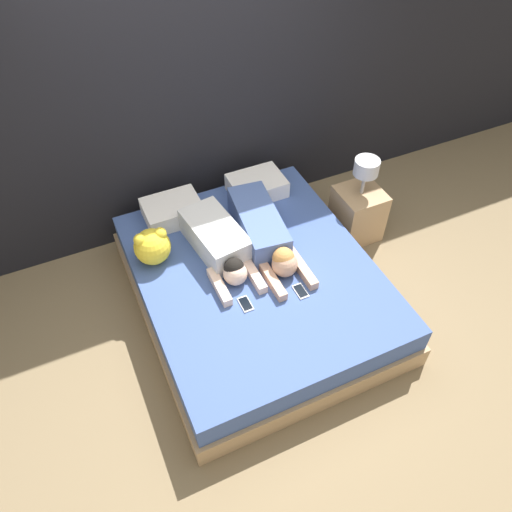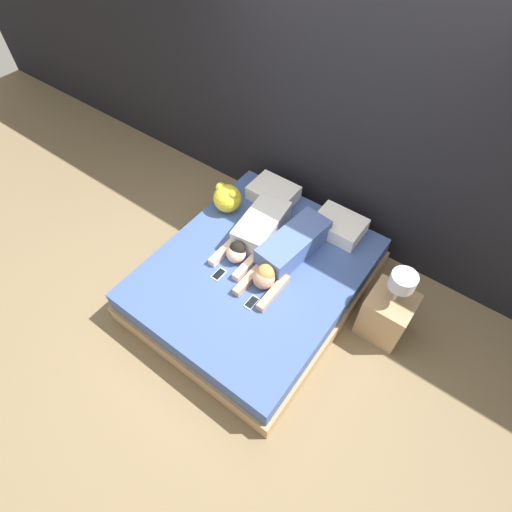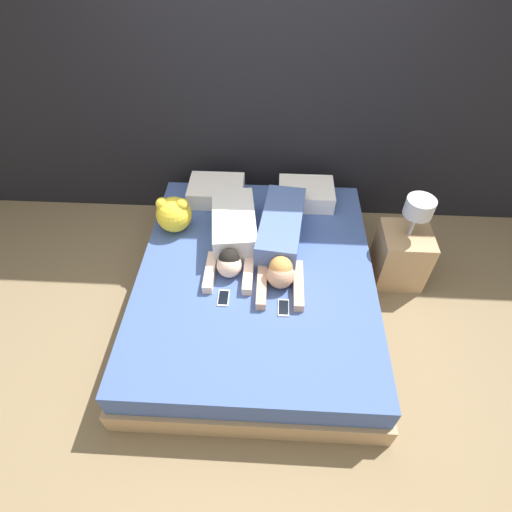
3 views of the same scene
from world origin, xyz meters
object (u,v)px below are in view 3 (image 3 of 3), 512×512
at_px(bed, 256,287).
at_px(person_right, 281,238).
at_px(nightstand, 402,253).
at_px(person_left, 233,233).
at_px(pillow_head_left, 216,191).
at_px(plush_toy, 174,214).
at_px(pillow_head_right, 306,194).
at_px(cell_phone_right, 283,308).
at_px(cell_phone_left, 223,298).

distance_m(bed, person_right, 0.44).
bearing_deg(nightstand, person_left, -176.26).
distance_m(pillow_head_left, plush_toy, 0.51).
bearing_deg(pillow_head_right, cell_phone_right, -98.96).
relative_size(pillow_head_left, cell_phone_left, 3.35).
xyz_separation_m(pillow_head_left, cell_phone_right, (0.60, -1.19, -0.07)).
relative_size(bed, pillow_head_left, 4.54).
bearing_deg(cell_phone_right, pillow_head_left, 117.00).
distance_m(bed, plush_toy, 0.89).
height_order(bed, cell_phone_left, cell_phone_left).
relative_size(cell_phone_left, cell_phone_right, 1.00).
xyz_separation_m(pillow_head_right, cell_phone_right, (-0.19, -1.19, -0.07)).
relative_size(plush_toy, nightstand, 0.36).
relative_size(person_right, nightstand, 1.32).
relative_size(pillow_head_left, nightstand, 0.56).
distance_m(pillow_head_left, person_left, 0.61).
xyz_separation_m(pillow_head_left, plush_toy, (-0.29, -0.41, 0.07)).
xyz_separation_m(person_right, plush_toy, (-0.87, 0.20, 0.04)).
bearing_deg(nightstand, bed, -163.12).
distance_m(cell_phone_left, nightstand, 1.55).
relative_size(pillow_head_left, plush_toy, 1.58).
height_order(pillow_head_right, cell_phone_right, pillow_head_right).
distance_m(pillow_head_left, nightstand, 1.67).
bearing_deg(plush_toy, pillow_head_left, 54.74).
bearing_deg(plush_toy, person_left, -18.00).
height_order(person_right, cell_phone_left, person_right).
bearing_deg(plush_toy, pillow_head_right, 20.77).
bearing_deg(person_right, cell_phone_left, -127.48).
distance_m(cell_phone_right, nightstand, 1.22).
bearing_deg(bed, nightstand, 16.88).
xyz_separation_m(bed, cell_phone_right, (0.21, -0.35, 0.22)).
height_order(pillow_head_left, nightstand, nightstand).
xyz_separation_m(person_left, cell_phone_left, (-0.02, -0.55, -0.11)).
xyz_separation_m(pillow_head_right, plush_toy, (-1.08, -0.41, 0.07)).
bearing_deg(cell_phone_left, pillow_head_right, 61.46).
bearing_deg(pillow_head_right, pillow_head_left, 180.00).
xyz_separation_m(bed, person_left, (-0.19, 0.27, 0.32)).
bearing_deg(cell_phone_left, plush_toy, 123.40).
bearing_deg(pillow_head_right, cell_phone_left, -118.54).
bearing_deg(pillow_head_right, nightstand, -31.05).
xyz_separation_m(bed, pillow_head_right, (0.40, 0.84, 0.29)).
distance_m(person_left, cell_phone_left, 0.56).
bearing_deg(person_right, nightstand, 7.16).
xyz_separation_m(pillow_head_right, person_right, (-0.21, -0.61, 0.04)).
bearing_deg(nightstand, cell_phone_right, -144.30).
height_order(person_right, plush_toy, plush_toy).
height_order(pillow_head_left, cell_phone_right, pillow_head_left).
distance_m(person_right, plush_toy, 0.89).
xyz_separation_m(bed, nightstand, (1.19, 0.36, 0.09)).
height_order(pillow_head_left, pillow_head_right, same).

